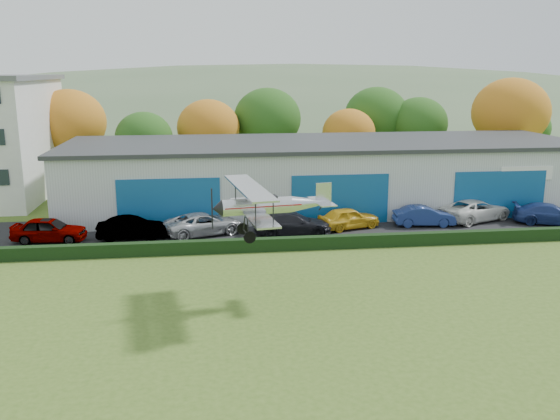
{
  "coord_description": "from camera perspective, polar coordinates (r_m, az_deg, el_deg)",
  "views": [
    {
      "loc": [
        -4.57,
        -18.37,
        10.73
      ],
      "look_at": [
        -0.74,
        11.08,
        3.75
      ],
      "focal_mm": 38.07,
      "sensor_mm": 36.0,
      "label": 1
    }
  ],
  "objects": [
    {
      "name": "ground",
      "position": [
        21.76,
        5.94,
        -16.4
      ],
      "size": [
        300.0,
        300.0,
        0.0
      ],
      "primitive_type": "plane",
      "color": "#3F5C1D",
      "rests_on": "ground"
    },
    {
      "name": "apron",
      "position": [
        41.5,
        3.35,
        -1.76
      ],
      "size": [
        48.0,
        9.0,
        0.05
      ],
      "primitive_type": "cube",
      "color": "black",
      "rests_on": "ground"
    },
    {
      "name": "hedge",
      "position": [
        36.87,
        4.74,
        -3.1
      ],
      "size": [
        46.0,
        0.6,
        0.8
      ],
      "primitive_type": "cube",
      "color": "black",
      "rests_on": "ground"
    },
    {
      "name": "hangar",
      "position": [
        48.01,
        4.19,
        3.5
      ],
      "size": [
        40.6,
        12.6,
        5.3
      ],
      "color": "#B2B7BC",
      "rests_on": "ground"
    },
    {
      "name": "tree_belt",
      "position": [
        59.47,
        -2.18,
        8.26
      ],
      "size": [
        75.7,
        13.22,
        10.12
      ],
      "color": "#3D2614",
      "rests_on": "ground"
    },
    {
      "name": "distant_hills",
      "position": [
        160.15,
        -7.29,
        4.57
      ],
      "size": [
        430.0,
        196.0,
        56.0
      ],
      "color": "#4C6642",
      "rests_on": "ground"
    },
    {
      "name": "car_0",
      "position": [
        40.72,
        -21.31,
        -1.77
      ],
      "size": [
        4.79,
        2.29,
        1.58
      ],
      "primitive_type": "imported",
      "rotation": [
        0.0,
        0.0,
        1.48
      ],
      "color": "gray",
      "rests_on": "apron"
    },
    {
      "name": "car_1",
      "position": [
        39.73,
        -14.03,
        -1.68
      ],
      "size": [
        4.54,
        1.8,
        1.47
      ],
      "primitive_type": "imported",
      "rotation": [
        0.0,
        0.0,
        1.63
      ],
      "color": "gray",
      "rests_on": "apron"
    },
    {
      "name": "car_2",
      "position": [
        39.94,
        -7.31,
        -1.32
      ],
      "size": [
        5.78,
        4.08,
        1.46
      ],
      "primitive_type": "imported",
      "rotation": [
        0.0,
        0.0,
        1.92
      ],
      "color": "silver",
      "rests_on": "apron"
    },
    {
      "name": "car_3",
      "position": [
        39.62,
        1.18,
        -1.29
      ],
      "size": [
        5.33,
        2.41,
        1.52
      ],
      "primitive_type": "imported",
      "rotation": [
        0.0,
        0.0,
        1.52
      ],
      "color": "black",
      "rests_on": "apron"
    },
    {
      "name": "car_4",
      "position": [
        41.37,
        6.6,
        -0.77
      ],
      "size": [
        4.71,
        3.01,
        1.49
      ],
      "primitive_type": "imported",
      "rotation": [
        0.0,
        0.0,
        1.88
      ],
      "color": "gold",
      "rests_on": "apron"
    },
    {
      "name": "car_5",
      "position": [
        43.07,
        13.67,
        -0.56
      ],
      "size": [
        4.4,
        1.92,
        1.41
      ],
      "primitive_type": "imported",
      "rotation": [
        0.0,
        0.0,
        1.47
      ],
      "color": "navy",
      "rests_on": "apron"
    },
    {
      "name": "car_6",
      "position": [
        45.63,
        18.28,
        -0.0
      ],
      "size": [
        6.1,
        4.5,
        1.54
      ],
      "primitive_type": "imported",
      "rotation": [
        0.0,
        0.0,
        1.97
      ],
      "color": "silver",
      "rests_on": "apron"
    },
    {
      "name": "car_7",
      "position": [
        46.53,
        24.5,
        -0.35
      ],
      "size": [
        5.38,
        3.6,
        1.45
      ],
      "primitive_type": "imported",
      "rotation": [
        0.0,
        0.0,
        1.23
      ],
      "color": "navy",
      "rests_on": "apron"
    },
    {
      "name": "biplane",
      "position": [
        27.45,
        -1.24,
        0.59
      ],
      "size": [
        5.76,
        6.6,
        2.46
      ],
      "rotation": [
        0.0,
        0.0,
        0.13
      ],
      "color": "silver"
    }
  ]
}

